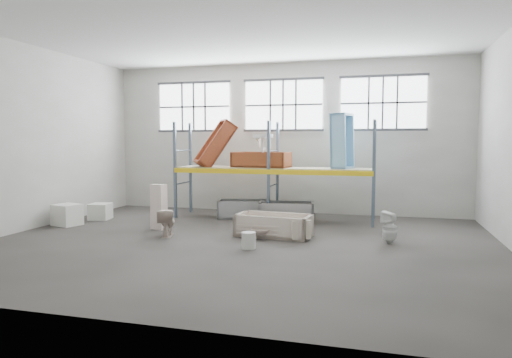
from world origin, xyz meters
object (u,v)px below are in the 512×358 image
(toilet_beige, at_px, (167,222))
(bathtub_beige, at_px, (274,225))
(toilet_white, at_px, (390,227))
(carton_near, at_px, (67,215))
(rust_tub_flat, at_px, (261,160))
(steel_tub_right, at_px, (286,212))
(blue_tub_upright, at_px, (342,141))
(cistern_tall, at_px, (159,207))
(bucket, at_px, (249,240))
(steel_tub_left, at_px, (243,209))

(toilet_beige, bearing_deg, bathtub_beige, 179.82)
(toilet_white, distance_m, carton_near, 8.88)
(rust_tub_flat, bearing_deg, steel_tub_right, -25.35)
(steel_tub_right, xyz_separation_m, blue_tub_upright, (1.58, 0.49, 2.10))
(cistern_tall, relative_size, bucket, 3.32)
(toilet_beige, bearing_deg, steel_tub_right, -146.69)
(blue_tub_upright, bearing_deg, steel_tub_right, -162.80)
(toilet_beige, xyz_separation_m, carton_near, (-3.45, 0.64, -0.05))
(toilet_beige, relative_size, cistern_tall, 0.57)
(toilet_white, xyz_separation_m, carton_near, (-8.88, 0.01, -0.08))
(rust_tub_flat, xyz_separation_m, carton_near, (-5.05, -2.64, -1.52))
(bathtub_beige, xyz_separation_m, steel_tub_left, (-1.54, 2.42, 0.01))
(cistern_tall, xyz_separation_m, blue_tub_upright, (4.70, 2.56, 1.78))
(toilet_white, height_order, carton_near, toilet_white)
(blue_tub_upright, height_order, bucket, blue_tub_upright)
(toilet_white, bearing_deg, toilet_beige, -62.26)
(bathtub_beige, height_order, steel_tub_right, steel_tub_right)
(bathtub_beige, xyz_separation_m, steel_tub_right, (-0.11, 2.14, 0.02))
(bucket, bearing_deg, toilet_white, 24.49)
(rust_tub_flat, bearing_deg, steel_tub_left, -164.82)
(bucket, bearing_deg, rust_tub_flat, 100.79)
(rust_tub_flat, bearing_deg, blue_tub_upright, 1.54)
(steel_tub_left, relative_size, rust_tub_flat, 0.89)
(bathtub_beige, bearing_deg, toilet_beige, -158.46)
(bathtub_beige, distance_m, steel_tub_right, 2.15)
(steel_tub_right, height_order, rust_tub_flat, rust_tub_flat)
(steel_tub_right, relative_size, blue_tub_upright, 0.98)
(steel_tub_right, distance_m, blue_tub_upright, 2.67)
(toilet_white, bearing_deg, bucket, -44.44)
(steel_tub_left, bearing_deg, bathtub_beige, -57.47)
(cistern_tall, bearing_deg, bucket, -11.87)
(bathtub_beige, relative_size, steel_tub_right, 1.17)
(bathtub_beige, height_order, toilet_white, toilet_white)
(toilet_white, height_order, steel_tub_right, toilet_white)
(toilet_beige, relative_size, steel_tub_left, 0.46)
(toilet_white, bearing_deg, steel_tub_left, -98.81)
(toilet_beige, distance_m, bucket, 2.50)
(blue_tub_upright, bearing_deg, bathtub_beige, -119.05)
(cistern_tall, distance_m, carton_near, 2.84)
(bathtub_beige, bearing_deg, steel_tub_right, 99.08)
(bucket, height_order, carton_near, carton_near)
(blue_tub_upright, bearing_deg, bucket, -112.40)
(cistern_tall, relative_size, steel_tub_left, 0.79)
(bathtub_beige, xyz_separation_m, cistern_tall, (-3.23, 0.07, 0.34))
(cistern_tall, relative_size, steel_tub_right, 0.76)
(cistern_tall, xyz_separation_m, bucket, (3.00, -1.55, -0.43))
(toilet_white, distance_m, blue_tub_upright, 3.65)
(toilet_beige, height_order, toilet_white, toilet_white)
(cistern_tall, height_order, blue_tub_upright, blue_tub_upright)
(bathtub_beige, bearing_deg, carton_near, -173.22)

